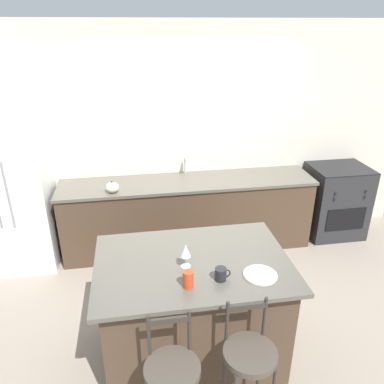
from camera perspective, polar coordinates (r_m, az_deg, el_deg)
The scene contains 14 objects.
ground_plane at distance 4.64m, azimuth 0.13°, elevation -10.36°, with size 18.00×18.00×0.00m, color gray.
wall_back at distance 4.69m, azimuth -1.28°, elevation 8.32°, with size 6.00×0.07×2.70m.
back_counter at distance 4.73m, azimuth -0.62°, elevation -3.25°, with size 3.08×0.68×0.91m.
sink_faucet at distance 4.67m, azimuth -1.03°, elevation 4.30°, with size 0.02×0.13×0.22m.
kitchen_island at distance 3.26m, azimuth 0.11°, elevation -17.30°, with size 1.53×1.04×0.94m.
refrigerator at distance 4.64m, azimuth -25.68°, elevation 0.28°, with size 0.81×0.72×1.88m.
oven_range at distance 5.36m, azimuth 20.94°, elevation -1.23°, with size 0.73×0.63×0.96m.
bar_stool_near at distance 2.65m, azimuth -2.99°, elevation -26.98°, with size 0.36×0.36×1.03m.
bar_stool_far at distance 2.75m, azimuth 8.62°, elevation -24.76°, with size 0.36×0.36×1.03m.
dinner_plate at distance 2.87m, azimuth 10.36°, elevation -12.29°, with size 0.25×0.25×0.02m.
wine_glass at distance 2.84m, azimuth -0.98°, elevation -8.99°, with size 0.08×0.08×0.20m.
coffee_mug at distance 2.77m, azimuth 4.44°, elevation -12.36°, with size 0.12×0.09×0.10m.
tumbler_cup at distance 2.69m, azimuth -0.60°, elevation -13.16°, with size 0.08×0.08×0.13m.
pumpkin_decoration at distance 4.28m, azimuth -12.04°, elevation 0.69°, with size 0.15×0.15×0.14m.
Camera 1 is at (-0.63, -3.77, 2.64)m, focal length 35.00 mm.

